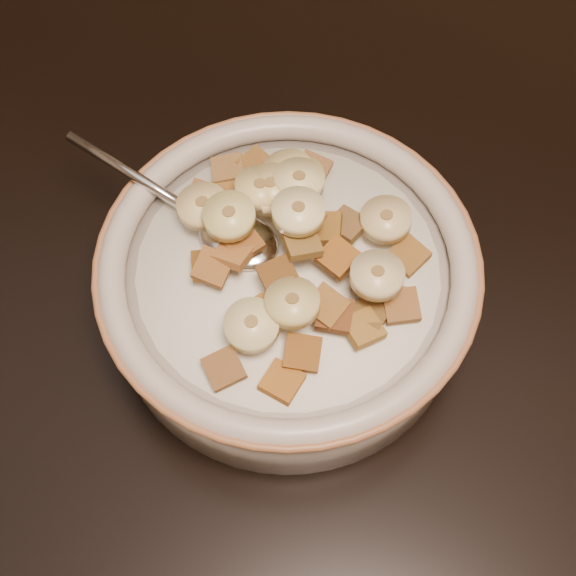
# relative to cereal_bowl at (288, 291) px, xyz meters

# --- Properties ---
(floor) EXTENTS (4.00, 4.50, 0.10)m
(floor) POSITION_rel_cereal_bowl_xyz_m (-0.20, -0.05, -0.83)
(floor) COLOR #422816
(floor) RESTS_ON ground
(cereal_bowl) EXTENTS (0.22, 0.22, 0.05)m
(cereal_bowl) POSITION_rel_cereal_bowl_xyz_m (0.00, 0.00, 0.00)
(cereal_bowl) COLOR #AF9F8B
(cereal_bowl) RESTS_ON table
(milk) EXTENTS (0.18, 0.18, 0.00)m
(milk) POSITION_rel_cereal_bowl_xyz_m (0.00, 0.00, 0.03)
(milk) COLOR white
(milk) RESTS_ON cereal_bowl
(spoon) EXTENTS (0.06, 0.06, 0.01)m
(spoon) POSITION_rel_cereal_bowl_xyz_m (-0.03, 0.01, 0.03)
(spoon) COLOR #BDBDBD
(spoon) RESTS_ON cereal_bowl
(cereal_square_0) EXTENTS (0.02, 0.02, 0.01)m
(cereal_square_0) POSITION_rel_cereal_bowl_xyz_m (-0.04, -0.01, 0.04)
(cereal_square_0) COLOR brown
(cereal_square_0) RESTS_ON milk
(cereal_square_1) EXTENTS (0.03, 0.03, 0.01)m
(cereal_square_1) POSITION_rel_cereal_bowl_xyz_m (0.03, 0.03, 0.04)
(cereal_square_1) COLOR brown
(cereal_square_1) RESTS_ON milk
(cereal_square_2) EXTENTS (0.03, 0.03, 0.01)m
(cereal_square_2) POSITION_rel_cereal_bowl_xyz_m (-0.00, -0.04, 0.04)
(cereal_square_2) COLOR brown
(cereal_square_2) RESTS_ON milk
(cereal_square_3) EXTENTS (0.03, 0.03, 0.01)m
(cereal_square_3) POSITION_rel_cereal_bowl_xyz_m (0.01, -0.07, 0.03)
(cereal_square_3) COLOR #944C19
(cereal_square_3) RESTS_ON milk
(cereal_square_4) EXTENTS (0.03, 0.03, 0.01)m
(cereal_square_4) POSITION_rel_cereal_bowl_xyz_m (-0.00, -0.02, 0.05)
(cereal_square_4) COLOR brown
(cereal_square_4) RESTS_ON milk
(cereal_square_5) EXTENTS (0.03, 0.03, 0.01)m
(cereal_square_5) POSITION_rel_cereal_bowl_xyz_m (-0.03, 0.00, 0.04)
(cereal_square_5) COLOR brown
(cereal_square_5) RESTS_ON milk
(cereal_square_6) EXTENTS (0.02, 0.02, 0.01)m
(cereal_square_6) POSITION_rel_cereal_bowl_xyz_m (0.06, -0.02, 0.03)
(cereal_square_6) COLOR brown
(cereal_square_6) RESTS_ON milk
(cereal_square_7) EXTENTS (0.03, 0.03, 0.01)m
(cereal_square_7) POSITION_rel_cereal_bowl_xyz_m (-0.03, 0.07, 0.03)
(cereal_square_7) COLOR brown
(cereal_square_7) RESTS_ON milk
(cereal_square_8) EXTENTS (0.02, 0.02, 0.01)m
(cereal_square_8) POSITION_rel_cereal_bowl_xyz_m (0.02, 0.02, 0.04)
(cereal_square_8) COLOR brown
(cereal_square_8) RESTS_ON milk
(cereal_square_9) EXTENTS (0.02, 0.02, 0.01)m
(cereal_square_9) POSITION_rel_cereal_bowl_xyz_m (-0.00, 0.05, 0.04)
(cereal_square_9) COLOR brown
(cereal_square_9) RESTS_ON milk
(cereal_square_10) EXTENTS (0.02, 0.03, 0.01)m
(cereal_square_10) POSITION_rel_cereal_bowl_xyz_m (0.07, -0.02, 0.04)
(cereal_square_10) COLOR brown
(cereal_square_10) RESTS_ON milk
(cereal_square_11) EXTENTS (0.03, 0.03, 0.01)m
(cereal_square_11) POSITION_rel_cereal_bowl_xyz_m (-0.03, -0.00, 0.04)
(cereal_square_11) COLOR #975E2F
(cereal_square_11) RESTS_ON milk
(cereal_square_12) EXTENTS (0.02, 0.02, 0.01)m
(cereal_square_12) POSITION_rel_cereal_bowl_xyz_m (0.02, -0.06, 0.04)
(cereal_square_12) COLOR brown
(cereal_square_12) RESTS_ON milk
(cereal_square_13) EXTENTS (0.03, 0.03, 0.01)m
(cereal_square_13) POSITION_rel_cereal_bowl_xyz_m (0.07, 0.02, 0.03)
(cereal_square_13) COLOR brown
(cereal_square_13) RESTS_ON milk
(cereal_square_14) EXTENTS (0.03, 0.02, 0.01)m
(cereal_square_14) POSITION_rel_cereal_bowl_xyz_m (-0.05, 0.06, 0.04)
(cereal_square_14) COLOR olive
(cereal_square_14) RESTS_ON milk
(cereal_square_15) EXTENTS (0.03, 0.03, 0.01)m
(cereal_square_15) POSITION_rel_cereal_bowl_xyz_m (0.01, 0.02, 0.04)
(cereal_square_15) COLOR brown
(cereal_square_15) RESTS_ON milk
(cereal_square_16) EXTENTS (0.03, 0.03, 0.01)m
(cereal_square_16) POSITION_rel_cereal_bowl_xyz_m (0.05, -0.03, 0.03)
(cereal_square_16) COLOR brown
(cereal_square_16) RESTS_ON milk
(cereal_square_17) EXTENTS (0.03, 0.03, 0.01)m
(cereal_square_17) POSITION_rel_cereal_bowl_xyz_m (-0.04, 0.05, 0.03)
(cereal_square_17) COLOR brown
(cereal_square_17) RESTS_ON milk
(cereal_square_18) EXTENTS (0.03, 0.03, 0.01)m
(cereal_square_18) POSITION_rel_cereal_bowl_xyz_m (0.01, 0.00, 0.05)
(cereal_square_18) COLOR brown
(cereal_square_18) RESTS_ON milk
(cereal_square_19) EXTENTS (0.03, 0.02, 0.01)m
(cereal_square_19) POSITION_rel_cereal_bowl_xyz_m (0.05, -0.00, 0.04)
(cereal_square_19) COLOR brown
(cereal_square_19) RESTS_ON milk
(cereal_square_20) EXTENTS (0.03, 0.03, 0.01)m
(cereal_square_20) POSITION_rel_cereal_bowl_xyz_m (0.03, 0.00, 0.05)
(cereal_square_20) COLOR brown
(cereal_square_20) RESTS_ON milk
(cereal_square_21) EXTENTS (0.03, 0.03, 0.01)m
(cereal_square_21) POSITION_rel_cereal_bowl_xyz_m (0.05, -0.04, 0.04)
(cereal_square_21) COLOR olive
(cereal_square_21) RESTS_ON milk
(cereal_square_22) EXTENTS (0.03, 0.03, 0.01)m
(cereal_square_22) POSITION_rel_cereal_bowl_xyz_m (0.03, -0.03, 0.04)
(cereal_square_22) COLOR #935E21
(cereal_square_22) RESTS_ON milk
(cereal_square_23) EXTENTS (0.02, 0.02, 0.01)m
(cereal_square_23) POSITION_rel_cereal_bowl_xyz_m (0.03, -0.03, 0.04)
(cereal_square_23) COLOR brown
(cereal_square_23) RESTS_ON milk
(cereal_square_24) EXTENTS (0.02, 0.02, 0.01)m
(cereal_square_24) POSITION_rel_cereal_bowl_xyz_m (0.01, 0.02, 0.05)
(cereal_square_24) COLOR brown
(cereal_square_24) RESTS_ON milk
(cereal_square_25) EXTENTS (0.03, 0.03, 0.01)m
(cereal_square_25) POSITION_rel_cereal_bowl_xyz_m (0.00, 0.07, 0.03)
(cereal_square_25) COLOR #945B32
(cereal_square_25) RESTS_ON milk
(cereal_square_26) EXTENTS (0.02, 0.02, 0.01)m
(cereal_square_26) POSITION_rel_cereal_bowl_xyz_m (-0.06, 0.04, 0.04)
(cereal_square_26) COLOR brown
(cereal_square_26) RESTS_ON milk
(cereal_square_27) EXTENTS (0.02, 0.03, 0.01)m
(cereal_square_27) POSITION_rel_cereal_bowl_xyz_m (-0.05, -0.01, 0.04)
(cereal_square_27) COLOR brown
(cereal_square_27) RESTS_ON milk
(cereal_square_28) EXTENTS (0.03, 0.03, 0.01)m
(cereal_square_28) POSITION_rel_cereal_bowl_xyz_m (-0.02, -0.07, 0.04)
(cereal_square_28) COLOR brown
(cereal_square_28) RESTS_ON milk
(banana_slice_0) EXTENTS (0.04, 0.04, 0.01)m
(banana_slice_0) POSITION_rel_cereal_bowl_xyz_m (0.05, 0.03, 0.04)
(banana_slice_0) COLOR #DFBF78
(banana_slice_0) RESTS_ON milk
(banana_slice_1) EXTENTS (0.04, 0.04, 0.01)m
(banana_slice_1) POSITION_rel_cereal_bowl_xyz_m (-0.02, 0.04, 0.05)
(banana_slice_1) COLOR tan
(banana_slice_1) RESTS_ON milk
(banana_slice_2) EXTENTS (0.04, 0.04, 0.01)m
(banana_slice_2) POSITION_rel_cereal_bowl_xyz_m (-0.00, 0.05, 0.06)
(banana_slice_2) COLOR #FAE79A
(banana_slice_2) RESTS_ON milk
(banana_slice_3) EXTENTS (0.04, 0.04, 0.01)m
(banana_slice_3) POSITION_rel_cereal_bowl_xyz_m (-0.01, -0.05, 0.05)
(banana_slice_3) COLOR #FCEAA8
(banana_slice_3) RESTS_ON milk
(banana_slice_4) EXTENTS (0.04, 0.04, 0.01)m
(banana_slice_4) POSITION_rel_cereal_bowl_xyz_m (-0.06, 0.02, 0.05)
(banana_slice_4) COLOR #FFD87C
(banana_slice_4) RESTS_ON milk
(banana_slice_5) EXTENTS (0.03, 0.03, 0.01)m
(banana_slice_5) POSITION_rel_cereal_bowl_xyz_m (0.00, 0.02, 0.06)
(banana_slice_5) COLOR #F8E597
(banana_slice_5) RESTS_ON milk
(banana_slice_6) EXTENTS (0.04, 0.04, 0.02)m
(banana_slice_6) POSITION_rel_cereal_bowl_xyz_m (0.01, -0.04, 0.05)
(banana_slice_6) COLOR #CDBC78
(banana_slice_6) RESTS_ON milk
(banana_slice_7) EXTENTS (0.04, 0.04, 0.01)m
(banana_slice_7) POSITION_rel_cereal_bowl_xyz_m (-0.02, 0.04, 0.05)
(banana_slice_7) COLOR #CFBC72
(banana_slice_7) RESTS_ON milk
(banana_slice_8) EXTENTS (0.03, 0.03, 0.01)m
(banana_slice_8) POSITION_rel_cereal_bowl_xyz_m (0.05, -0.01, 0.05)
(banana_slice_8) COLOR beige
(banana_slice_8) RESTS_ON milk
(banana_slice_9) EXTENTS (0.04, 0.04, 0.01)m
(banana_slice_9) POSITION_rel_cereal_bowl_xyz_m (-0.02, 0.04, 0.05)
(banana_slice_9) COLOR #DCC085
(banana_slice_9) RESTS_ON milk
(banana_slice_10) EXTENTS (0.04, 0.04, 0.02)m
(banana_slice_10) POSITION_rel_cereal_bowl_xyz_m (-0.01, 0.06, 0.05)
(banana_slice_10) COLOR #EAD289
(banana_slice_10) RESTS_ON milk
(banana_slice_11) EXTENTS (0.04, 0.04, 0.01)m
(banana_slice_11) POSITION_rel_cereal_bowl_xyz_m (-0.04, 0.01, 0.06)
(banana_slice_11) COLOR #D7C47D
(banana_slice_11) RESTS_ON milk
(banana_slice_12) EXTENTS (0.04, 0.04, 0.01)m
(banana_slice_12) POSITION_rel_cereal_bowl_xyz_m (-0.00, 0.05, 0.05)
(banana_slice_12) COLOR #C9BE61
(banana_slice_12) RESTS_ON milk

